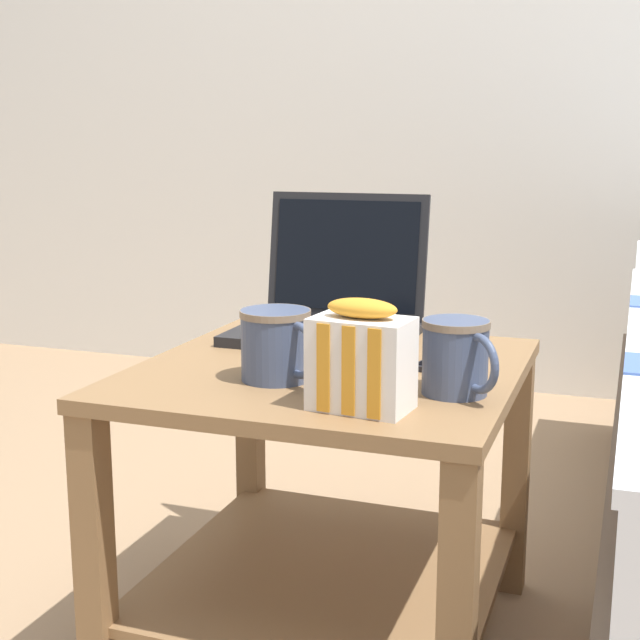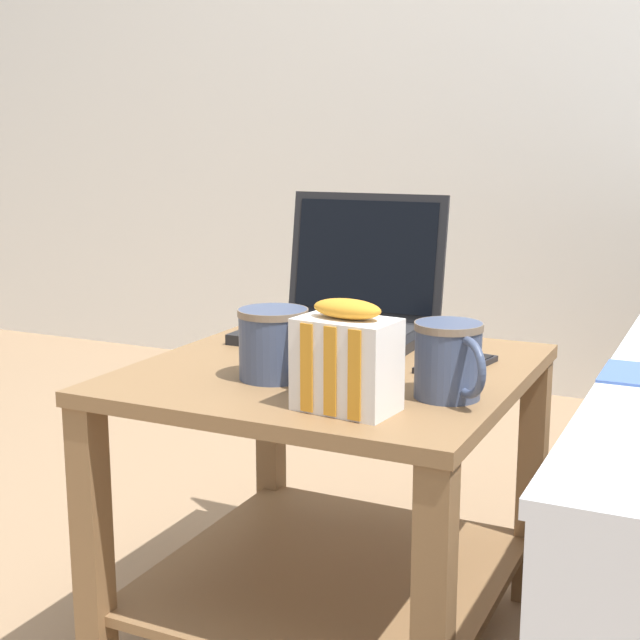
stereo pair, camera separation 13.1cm
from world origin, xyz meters
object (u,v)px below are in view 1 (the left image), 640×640
mug_front_right (277,342)px  snack_bag (361,359)px  laptop (331,307)px  cell_phone (451,361)px  mug_front_left (457,354)px

mug_front_right → snack_bag: bearing=-31.3°
laptop → snack_bag: bearing=-65.9°
mug_front_right → cell_phone: mug_front_right is taller
laptop → mug_front_right: 0.32m
laptop → cell_phone: laptop is taller
laptop → mug_front_right: bearing=-85.0°
mug_front_left → mug_front_right: size_ratio=0.86×
laptop → mug_front_right: (0.03, -0.32, 0.01)m
mug_front_left → cell_phone: bearing=103.4°
cell_phone → mug_front_right: bearing=-140.7°
laptop → mug_front_left: size_ratio=2.60×
mug_front_left → mug_front_right: bearing=-177.0°
snack_bag → cell_phone: (0.06, 0.27, -0.06)m
laptop → snack_bag: (0.18, -0.41, 0.02)m
mug_front_right → cell_phone: 0.29m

